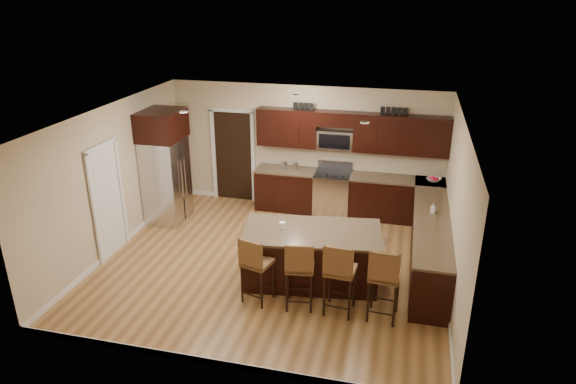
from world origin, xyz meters
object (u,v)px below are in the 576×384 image
(stool_mid, at_px, (300,268))
(stool_right, at_px, (339,271))
(stool_extra, at_px, (384,277))
(stool_left, at_px, (255,263))
(refrigerator, at_px, (165,166))
(range, at_px, (332,193))
(island, at_px, (312,257))

(stool_mid, distance_m, stool_right, 0.60)
(stool_right, bearing_deg, stool_extra, 4.00)
(stool_left, relative_size, refrigerator, 0.47)
(stool_right, xyz_separation_m, refrigerator, (-3.98, 2.52, 0.47))
(stool_right, bearing_deg, refrigerator, 151.71)
(range, relative_size, stool_right, 0.93)
(island, bearing_deg, range, 84.48)
(stool_left, distance_m, stool_extra, 1.95)
(refrigerator, relative_size, stool_extra, 1.98)
(stool_extra, bearing_deg, refrigerator, 155.49)
(stool_left, relative_size, stool_extra, 0.94)
(stool_extra, bearing_deg, stool_left, -176.19)
(stool_left, relative_size, stool_right, 0.94)
(range, bearing_deg, stool_extra, -70.06)
(range, relative_size, island, 0.47)
(stool_left, bearing_deg, stool_mid, 15.04)
(stool_right, relative_size, stool_extra, 1.00)
(stool_extra, bearing_deg, island, 149.34)
(stool_extra, bearing_deg, range, 113.94)
(island, xyz_separation_m, stool_right, (0.58, -0.85, 0.31))
(stool_mid, xyz_separation_m, stool_extra, (1.25, -0.00, 0.03))
(stool_mid, height_order, stool_right, stool_right)
(stool_left, relative_size, stool_mid, 0.98)
(refrigerator, bearing_deg, stool_left, -43.08)
(stool_mid, height_order, stool_extra, stool_extra)
(stool_mid, distance_m, stool_extra, 1.25)
(range, height_order, stool_right, stool_right)
(stool_right, bearing_deg, stool_left, -176.29)
(island, relative_size, refrigerator, 1.01)
(island, xyz_separation_m, refrigerator, (-3.40, 1.67, 0.78))
(refrigerator, bearing_deg, stool_right, -32.29)
(stool_right, distance_m, stool_extra, 0.65)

